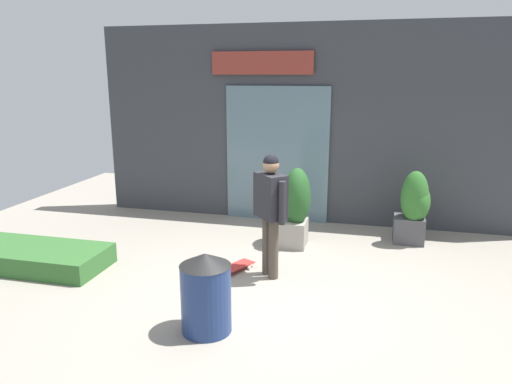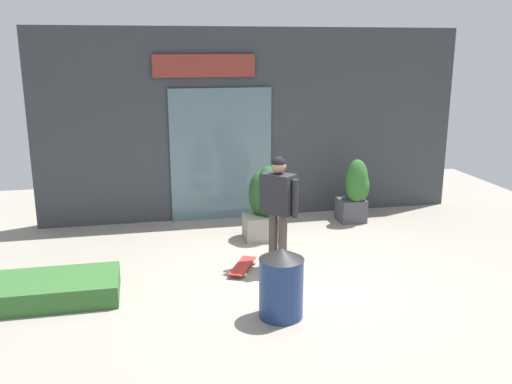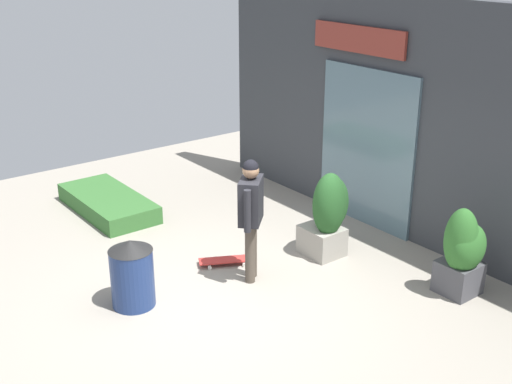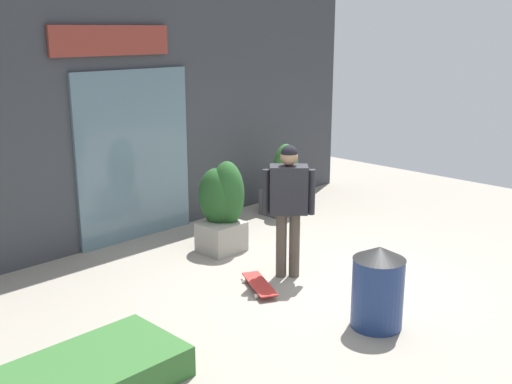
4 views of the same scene
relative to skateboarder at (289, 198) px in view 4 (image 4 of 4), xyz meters
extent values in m
plane|color=gray|center=(0.19, -0.44, -1.00)|extent=(12.00, 12.00, 0.00)
cube|color=#383A3F|center=(0.19, 2.67, 0.73)|extent=(7.84, 0.25, 3.47)
cube|color=slate|center=(-0.44, 2.53, 0.21)|extent=(1.86, 0.06, 2.42)
cube|color=maroon|center=(-0.71, 2.51, 1.80)|extent=(1.79, 0.05, 0.39)
cylinder|color=#4C4238|center=(0.06, -0.06, -0.60)|extent=(0.13, 0.13, 0.82)
cylinder|color=#4C4238|center=(-0.06, 0.06, -0.60)|extent=(0.13, 0.13, 0.82)
cube|color=#232328|center=(0.00, 0.00, 0.10)|extent=(0.50, 0.50, 0.58)
cylinder|color=#232328|center=(0.19, -0.20, 0.07)|extent=(0.09, 0.09, 0.55)
cylinder|color=#232328|center=(-0.19, 0.20, 0.07)|extent=(0.09, 0.09, 0.55)
sphere|color=#997051|center=(0.00, 0.00, 0.50)|extent=(0.21, 0.21, 0.21)
sphere|color=black|center=(0.00, 0.00, 0.54)|extent=(0.20, 0.20, 0.20)
cube|color=red|center=(-0.53, -0.03, -0.94)|extent=(0.53, 0.75, 0.02)
cylinder|color=silver|center=(-0.54, -0.29, -0.98)|extent=(0.05, 0.06, 0.05)
cylinder|color=silver|center=(-0.74, -0.19, -0.98)|extent=(0.05, 0.06, 0.05)
cylinder|color=silver|center=(-0.32, 0.13, -0.98)|extent=(0.05, 0.06, 0.05)
cylinder|color=silver|center=(-0.52, 0.23, -0.98)|extent=(0.05, 0.06, 0.05)
cube|color=gray|center=(0.02, 1.23, -0.80)|extent=(0.56, 0.49, 0.41)
ellipsoid|color=#235123|center=(0.05, 1.35, -0.26)|extent=(0.41, 0.57, 0.79)
ellipsoid|color=#235123|center=(0.15, 1.23, -0.21)|extent=(0.42, 0.49, 0.90)
cube|color=#47474C|center=(1.86, 1.85, -0.79)|extent=(0.47, 0.47, 0.42)
ellipsoid|color=#2D6628|center=(1.97, 1.81, -0.33)|extent=(0.37, 0.54, 0.60)
ellipsoid|color=#2D6628|center=(1.90, 1.75, -0.23)|extent=(0.41, 0.39, 0.82)
cylinder|color=navy|center=(-0.35, -1.52, -0.64)|extent=(0.52, 0.52, 0.73)
cone|color=black|center=(-0.35, -1.52, -0.21)|extent=(0.53, 0.53, 0.13)
camera|label=1|loc=(1.26, -5.81, 1.63)|focal=33.63mm
camera|label=2|loc=(-1.90, -7.40, 2.13)|focal=39.08mm
camera|label=3|loc=(6.06, -4.57, 3.15)|focal=45.86mm
camera|label=4|loc=(-5.31, -4.69, 1.95)|focal=43.22mm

